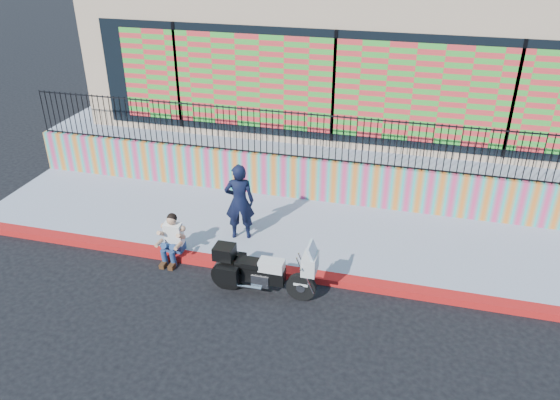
% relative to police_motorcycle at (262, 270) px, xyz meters
% --- Properties ---
extents(ground, '(90.00, 90.00, 0.00)m').
position_rel_police_motorcycle_xyz_m(ground, '(0.48, 0.69, -0.54)').
color(ground, black).
rests_on(ground, ground).
extents(red_curb, '(16.00, 0.30, 0.15)m').
position_rel_police_motorcycle_xyz_m(red_curb, '(0.48, 0.69, -0.47)').
color(red_curb, '#B71D0D').
rests_on(red_curb, ground).
extents(sidewalk, '(16.00, 3.00, 0.15)m').
position_rel_police_motorcycle_xyz_m(sidewalk, '(0.48, 2.34, -0.47)').
color(sidewalk, '#888FA3').
rests_on(sidewalk, ground).
extents(mural_wall, '(16.00, 0.20, 1.10)m').
position_rel_police_motorcycle_xyz_m(mural_wall, '(0.48, 3.94, 0.16)').
color(mural_wall, '#D6386C').
rests_on(mural_wall, sidewalk).
extents(metal_fence, '(15.80, 0.04, 1.20)m').
position_rel_police_motorcycle_xyz_m(metal_fence, '(0.48, 3.94, 1.31)').
color(metal_fence, black).
rests_on(metal_fence, mural_wall).
extents(elevated_platform, '(16.00, 10.00, 1.25)m').
position_rel_police_motorcycle_xyz_m(elevated_platform, '(0.48, 9.04, 0.08)').
color(elevated_platform, '#888FA3').
rests_on(elevated_platform, ground).
extents(storefront_building, '(14.00, 8.06, 4.00)m').
position_rel_police_motorcycle_xyz_m(storefront_building, '(0.48, 8.82, 2.70)').
color(storefront_building, tan).
rests_on(storefront_building, elevated_platform).
extents(police_motorcycle, '(2.08, 0.69, 1.30)m').
position_rel_police_motorcycle_xyz_m(police_motorcycle, '(0.00, 0.00, 0.00)').
color(police_motorcycle, black).
rests_on(police_motorcycle, ground).
extents(police_officer, '(0.74, 0.59, 1.79)m').
position_rel_police_motorcycle_xyz_m(police_officer, '(-1.00, 1.69, 0.50)').
color(police_officer, black).
rests_on(police_officer, sidewalk).
extents(seated_man, '(0.54, 0.71, 1.06)m').
position_rel_police_motorcycle_xyz_m(seated_man, '(-2.19, 0.60, -0.09)').
color(seated_man, navy).
rests_on(seated_man, ground).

